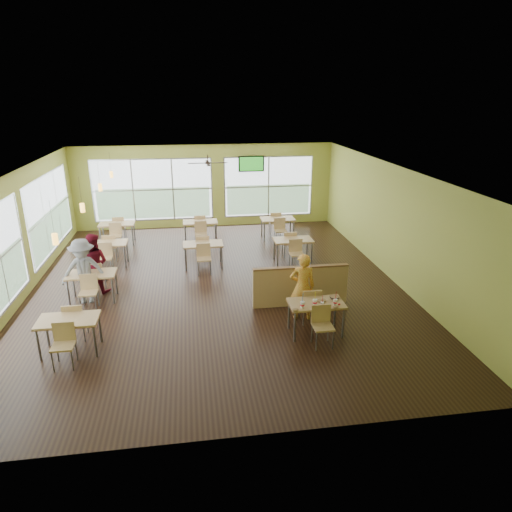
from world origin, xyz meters
The scene contains 20 objects.
room centered at (0.00, 0.00, 1.60)m, with size 12.00×12.04×3.20m.
window_bays centered at (-2.65, 3.08, 1.48)m, with size 9.24×10.24×2.38m.
main_table centered at (2.00, -3.00, 0.63)m, with size 1.22×1.52×0.87m.
half_wall_divider centered at (2.00, -1.55, 0.52)m, with size 2.40×0.14×1.04m.
dining_tables centered at (-1.05, 1.71, 0.63)m, with size 6.92×8.72×0.87m.
pendant_lights centered at (-3.20, 0.68, 2.45)m, with size 0.11×7.31×0.86m.
ceiling_fan centered at (0.00, 3.00, 2.95)m, with size 1.25×1.25×0.29m.
tv_backwall centered at (1.80, 5.90, 2.45)m, with size 1.00×0.07×0.60m.
man_plaid centered at (1.86, -2.27, 0.82)m, with size 0.60×0.39×1.63m, color #CB5716.
patron_maroon centered at (-3.23, 0.07, 0.81)m, with size 0.79×0.61×1.62m, color maroon.
patron_grey centered at (-3.35, -0.58, 0.84)m, with size 1.09×0.63×1.69m, color slate.
cup_blue centered at (1.63, -3.20, 0.83)m, with size 0.10×0.10×0.38m.
cup_yellow centered at (1.92, -3.13, 0.82)m, with size 0.10×0.10×0.37m.
cup_red_near centered at (2.06, -3.23, 0.81)m, with size 0.08×0.08×0.30m.
cup_red_far centered at (2.37, -3.18, 0.82)m, with size 0.10×0.10×0.35m.
food_basket centered at (2.45, -2.85, 0.78)m, with size 0.22×0.22×0.05m.
ketchup_cup centered at (2.46, -3.18, 0.76)m, with size 0.05×0.05×0.02m, color #AA0C10.
wrapper_left centered at (1.46, -3.30, 0.77)m, with size 0.14×0.13×0.04m, color #996E4A.
wrapper_mid centered at (2.12, -2.97, 0.78)m, with size 0.21×0.19×0.05m, color #996E4A.
wrapper_right centered at (2.34, -3.30, 0.77)m, with size 0.12×0.11×0.03m, color #996E4A.
Camera 1 is at (-0.63, -11.72, 5.10)m, focal length 32.00 mm.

